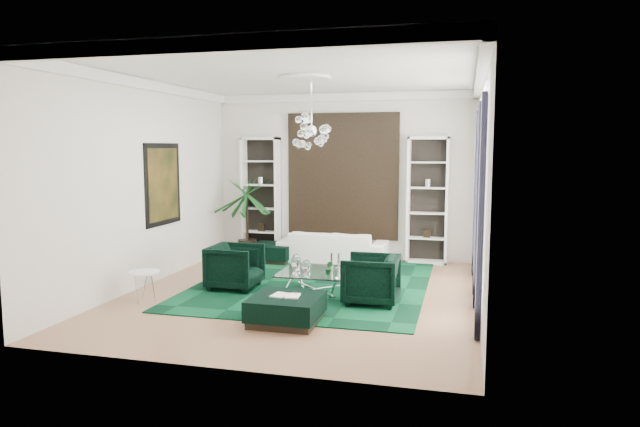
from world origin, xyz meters
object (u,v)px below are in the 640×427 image
(armchair_right, at_px, (371,279))
(ottoman_side, at_px, (273,253))
(armchair_left, at_px, (235,267))
(palm, at_px, (247,206))
(ottoman_front, at_px, (286,309))
(side_table, at_px, (145,287))
(sofa, at_px, (333,247))
(coffee_table, at_px, (316,282))

(armchair_right, height_order, ottoman_side, armchair_right)
(armchair_left, distance_m, palm, 3.20)
(armchair_left, xyz_separation_m, ottoman_front, (1.52, -1.72, -0.21))
(side_table, bearing_deg, sofa, 59.72)
(ottoman_side, bearing_deg, side_table, -104.91)
(coffee_table, relative_size, side_table, 2.31)
(coffee_table, distance_m, palm, 3.97)
(coffee_table, bearing_deg, sofa, 96.71)
(sofa, relative_size, palm, 1.00)
(armchair_left, distance_m, ottoman_front, 2.30)
(sofa, xyz_separation_m, coffee_table, (0.33, -2.78, -0.14))
(armchair_left, height_order, armchair_right, same)
(palm, bearing_deg, armchair_left, -72.47)
(coffee_table, xyz_separation_m, side_table, (-2.65, -1.20, 0.04))
(armchair_left, height_order, palm, palm)
(armchair_right, xyz_separation_m, side_table, (-3.69, -0.81, -0.16))
(sofa, bearing_deg, armchair_left, 66.76)
(sofa, height_order, armchair_right, armchair_right)
(coffee_table, distance_m, ottoman_front, 1.72)
(ottoman_front, distance_m, side_table, 2.70)
(armchair_right, bearing_deg, palm, -133.77)
(sofa, bearing_deg, palm, -4.94)
(coffee_table, distance_m, ottoman_side, 3.00)
(ottoman_side, relative_size, ottoman_front, 0.90)
(armchair_right, relative_size, ottoman_front, 0.89)
(ottoman_side, height_order, ottoman_front, same)
(ottoman_side, bearing_deg, armchair_left, -86.73)
(side_table, bearing_deg, coffee_table, 24.36)
(ottoman_front, bearing_deg, palm, 117.71)
(sofa, xyz_separation_m, armchair_right, (1.37, -3.17, 0.06))
(armchair_left, distance_m, coffee_table, 1.53)
(ottoman_front, bearing_deg, ottoman_side, 111.53)
(armchair_left, relative_size, ottoman_side, 0.99)
(sofa, bearing_deg, ottoman_side, 11.59)
(sofa, height_order, armchair_left, armchair_left)
(ottoman_side, bearing_deg, sofa, 11.59)
(coffee_table, bearing_deg, side_table, -155.64)
(armchair_right, xyz_separation_m, coffee_table, (-1.04, 0.39, -0.20))
(side_table, bearing_deg, armchair_right, 12.35)
(armchair_right, relative_size, coffee_table, 0.75)
(ottoman_side, xyz_separation_m, palm, (-0.79, 0.46, 1.00))
(armchair_left, distance_m, armchair_right, 2.59)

